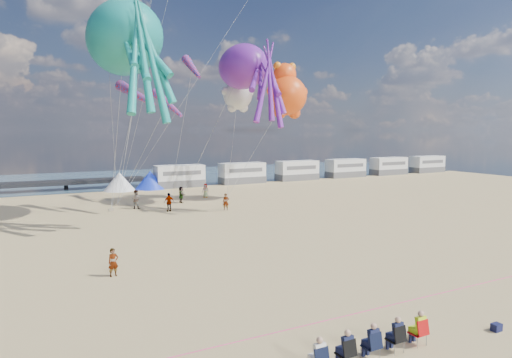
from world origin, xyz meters
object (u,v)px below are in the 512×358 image
(windsock_right, at_px, (168,104))
(standing_person, at_px, (113,262))
(cooler_navy, at_px, (496,327))
(windsock_left, at_px, (136,94))
(windsock_mid, at_px, (192,68))
(motorhome_4, at_px, (389,166))
(motorhome_5, at_px, (427,164))
(motorhome_1, at_px, (242,173))
(tent_white, at_px, (119,181))
(kite_panda, at_px, (238,95))
(sandbag_a, at_px, (111,210))
(kite_teddy_orange, at_px, (287,96))
(beachgoer_3, at_px, (169,202))
(motorhome_2, at_px, (297,170))
(spectator_row, at_px, (371,340))
(sandbag_d, at_px, (171,196))
(sandbag_c, at_px, (227,199))
(kite_octopus_purple, at_px, (243,67))
(beachgoer_4, at_px, (181,195))
(beachgoer_7, at_px, (136,199))
(kite_octopus_teal, at_px, (124,38))
(motorhome_3, at_px, (346,168))
(sandbag_e, at_px, (117,204))
(motorhome_0, at_px, (179,176))
(tent_blue, at_px, (150,180))
(beachgoer_5, at_px, (226,202))
(beachgoer_6, at_px, (206,191))
(sandbag_b, at_px, (182,198))

(windsock_right, bearing_deg, standing_person, -131.21)
(cooler_navy, relative_size, windsock_right, 0.08)
(windsock_left, relative_size, windsock_mid, 0.99)
(motorhome_4, bearing_deg, motorhome_5, 0.00)
(motorhome_1, height_order, tent_white, motorhome_1)
(kite_panda, bearing_deg, sandbag_a, 165.15)
(kite_teddy_orange, bearing_deg, beachgoer_3, 170.01)
(motorhome_2, bearing_deg, spectator_row, -120.36)
(standing_person, distance_m, windsock_left, 22.85)
(sandbag_d, bearing_deg, sandbag_c, -43.29)
(standing_person, relative_size, sandbag_a, 3.03)
(tent_white, bearing_deg, cooler_navy, -84.69)
(kite_octopus_purple, bearing_deg, beachgoer_4, 162.11)
(motorhome_1, bearing_deg, beachgoer_7, -142.11)
(motorhome_2, distance_m, windsock_left, 33.64)
(kite_octopus_teal, relative_size, kite_octopus_purple, 1.18)
(kite_teddy_orange, bearing_deg, sandbag_d, 129.82)
(motorhome_3, relative_size, kite_octopus_teal, 0.51)
(motorhome_2, relative_size, sandbag_e, 13.20)
(standing_person, bearing_deg, kite_octopus_teal, 64.39)
(motorhome_3, relative_size, windsock_mid, 1.09)
(beachgoer_7, relative_size, kite_octopus_purple, 0.17)
(motorhome_3, xyz_separation_m, sandbag_a, (-40.23, -14.85, -1.39))
(sandbag_a, distance_m, windsock_left, 11.27)
(sandbag_c, distance_m, kite_panda, 11.67)
(spectator_row, xyz_separation_m, sandbag_a, (-2.50, 33.35, -0.54))
(tent_white, bearing_deg, motorhome_0, 0.00)
(motorhome_4, relative_size, windsock_left, 1.10)
(windsock_left, bearing_deg, tent_blue, 52.78)
(kite_panda, height_order, windsock_left, kite_panda)
(beachgoer_5, bearing_deg, windsock_left, -178.33)
(motorhome_2, xyz_separation_m, standing_person, (-34.25, -35.10, -0.74))
(beachgoer_6, xyz_separation_m, kite_octopus_purple, (1.91, -5.96, 13.39))
(beachgoer_4, xyz_separation_m, windsock_mid, (1.79, 0.94, 13.50))
(motorhome_1, height_order, sandbag_b, motorhome_1)
(sandbag_c, bearing_deg, sandbag_a, -173.40)
(tent_blue, xyz_separation_m, beachgoer_3, (-2.86, -17.62, -0.30))
(tent_blue, xyz_separation_m, sandbag_c, (5.02, -13.37, -1.09))
(motorhome_3, height_order, sandbag_b, motorhome_3)
(sandbag_b, bearing_deg, kite_teddy_orange, -29.32)
(kite_octopus_purple, bearing_deg, windsock_mid, 144.84)
(spectator_row, bearing_deg, motorhome_5, 40.35)
(motorhome_1, distance_m, beachgoer_3, 24.05)
(motorhome_5, distance_m, spectator_row, 74.44)
(motorhome_3, xyz_separation_m, kite_octopus_teal, (-39.25, -18.36, 14.12))
(kite_octopus_purple, relative_size, windsock_left, 1.83)
(motorhome_2, height_order, spectator_row, motorhome_2)
(motorhome_1, distance_m, sandbag_b, 16.70)
(motorhome_4, relative_size, beachgoer_4, 3.77)
(motorhome_5, height_order, kite_octopus_teal, kite_octopus_teal)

